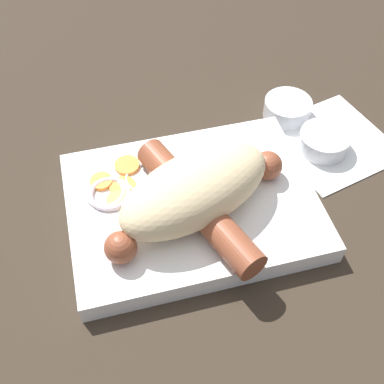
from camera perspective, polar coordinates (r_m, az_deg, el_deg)
The scene contains 8 objects.
ground_plane at distance 0.48m, azimuth 0.00°, elevation -2.44°, with size 3.00×3.00×0.00m, color #33281E.
food_tray at distance 0.47m, azimuth 0.00°, elevation -1.62°, with size 0.24×0.18×0.02m.
bread_roll at distance 0.43m, azimuth -0.04°, elevation 0.23°, with size 0.17×0.12×0.06m.
sausage at distance 0.44m, azimuth 0.84°, elevation -1.40°, with size 0.18×0.17×0.03m.
pickled_veggies at distance 0.48m, azimuth -8.81°, elevation 0.54°, with size 0.08×0.07×0.01m.
napkin at distance 0.57m, azimuth 16.25°, elevation 5.79°, with size 0.14×0.14×0.00m.
condiment_cup_near at distance 0.55m, azimuth 15.31°, elevation 5.68°, with size 0.06×0.06×0.02m.
condiment_cup_far at distance 0.58m, azimuth 11.21°, elevation 9.56°, with size 0.06×0.06×0.02m.
Camera 1 is at (0.07, 0.28, 0.39)m, focal length 45.00 mm.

